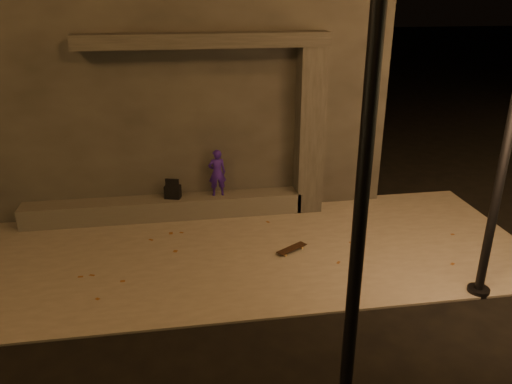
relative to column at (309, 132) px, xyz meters
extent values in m
plane|color=black|center=(-1.70, -3.75, -1.84)|extent=(120.00, 120.00, 0.00)
cube|color=slate|center=(-1.70, -1.75, -1.82)|extent=(11.00, 4.40, 0.04)
cube|color=#33312F|center=(-2.70, 2.75, 0.76)|extent=(9.00, 5.00, 5.20)
cube|color=#57534E|center=(-3.20, 0.00, -1.58)|extent=(6.00, 0.55, 0.45)
cube|color=#33312F|center=(0.00, 0.00, 0.00)|extent=(0.55, 0.55, 3.60)
cube|color=#33312F|center=(-2.20, 0.05, 1.94)|extent=(5.00, 0.70, 0.28)
imported|color=#30158D|center=(-2.03, 0.00, -0.83)|extent=(0.39, 0.27, 1.04)
cube|color=black|center=(-3.00, 0.00, -1.21)|extent=(0.38, 0.30, 0.27)
cube|color=black|center=(-3.00, 0.00, -0.98)|extent=(0.29, 0.12, 0.20)
cube|color=black|center=(-0.79, -1.96, -1.73)|extent=(0.65, 0.50, 0.01)
cylinder|color=tan|center=(-0.64, -1.79, -1.78)|extent=(0.05, 0.05, 0.05)
cylinder|color=tan|center=(-0.57, -1.90, -1.78)|extent=(0.05, 0.05, 0.05)
cylinder|color=tan|center=(-1.01, -2.02, -1.78)|extent=(0.05, 0.05, 0.05)
cylinder|color=tan|center=(-0.95, -2.13, -1.78)|extent=(0.05, 0.05, 0.05)
cube|color=#99999E|center=(-0.61, -1.84, -1.75)|extent=(0.11, 0.14, 0.01)
cube|color=#99999E|center=(-0.98, -2.08, -1.75)|extent=(0.11, 0.14, 0.01)
cylinder|color=black|center=(1.97, -3.78, -1.79)|extent=(0.36, 0.36, 0.10)
cylinder|color=black|center=(-1.13, -6.07, 1.53)|extent=(0.14, 0.14, 6.73)
camera|label=1|loc=(-2.79, -10.17, 2.86)|focal=35.00mm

